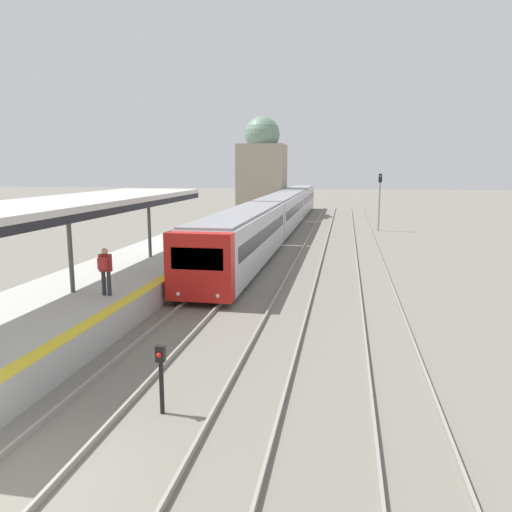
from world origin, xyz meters
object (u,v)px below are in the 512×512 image
at_px(person_on_platform, 105,268).
at_px(train_near, 280,211).
at_px(signal_mast_far, 380,195).
at_px(signal_post_near, 161,371).

distance_m(person_on_platform, train_near, 26.36).
height_order(person_on_platform, train_near, train_near).
distance_m(train_near, signal_mast_far, 8.48).
bearing_deg(signal_mast_far, signal_post_near, -101.16).
relative_size(signal_post_near, signal_mast_far, 0.33).
bearing_deg(signal_mast_far, train_near, -169.62).
xyz_separation_m(person_on_platform, train_near, (2.66, 26.23, -0.26)).
bearing_deg(train_near, signal_mast_far, 10.38).
bearing_deg(train_near, signal_post_near, -87.16).
relative_size(train_near, signal_post_near, 30.83).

